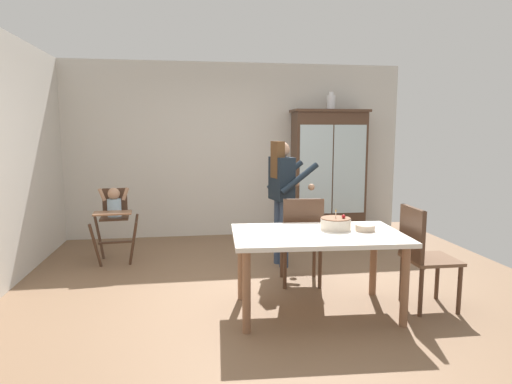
{
  "coord_description": "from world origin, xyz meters",
  "views": [
    {
      "loc": [
        -0.69,
        -4.21,
        1.64
      ],
      "look_at": [
        0.04,
        0.7,
        0.95
      ],
      "focal_mm": 30.41,
      "sensor_mm": 36.0,
      "label": 1
    }
  ],
  "objects_px": {
    "adult_person": "(282,188)",
    "dining_table": "(317,243)",
    "serving_bowl": "(365,228)",
    "high_chair_with_toddler": "(114,211)",
    "dining_chair_right_end": "(421,250)",
    "ceramic_vase": "(331,102)",
    "china_cabinet": "(328,173)",
    "birthday_cake": "(336,223)",
    "dining_chair_far_side": "(302,235)"
  },
  "relations": [
    {
      "from": "ceramic_vase",
      "to": "dining_table",
      "type": "height_order",
      "value": "ceramic_vase"
    },
    {
      "from": "dining_table",
      "to": "serving_bowl",
      "type": "distance_m",
      "value": 0.47
    },
    {
      "from": "ceramic_vase",
      "to": "adult_person",
      "type": "bearing_deg",
      "value": -126.06
    },
    {
      "from": "dining_table",
      "to": "china_cabinet",
      "type": "bearing_deg",
      "value": 70.41
    },
    {
      "from": "high_chair_with_toddler",
      "to": "dining_table",
      "type": "height_order",
      "value": "high_chair_with_toddler"
    },
    {
      "from": "high_chair_with_toddler",
      "to": "adult_person",
      "type": "relative_size",
      "value": 0.62
    },
    {
      "from": "serving_bowl",
      "to": "dining_chair_far_side",
      "type": "relative_size",
      "value": 0.19
    },
    {
      "from": "ceramic_vase",
      "to": "high_chair_with_toddler",
      "type": "relative_size",
      "value": 0.28
    },
    {
      "from": "dining_table",
      "to": "serving_bowl",
      "type": "height_order",
      "value": "serving_bowl"
    },
    {
      "from": "adult_person",
      "to": "serving_bowl",
      "type": "height_order",
      "value": "adult_person"
    },
    {
      "from": "dining_chair_right_end",
      "to": "dining_chair_far_side",
      "type": "bearing_deg",
      "value": 53.08
    },
    {
      "from": "high_chair_with_toddler",
      "to": "birthday_cake",
      "type": "relative_size",
      "value": 3.39
    },
    {
      "from": "china_cabinet",
      "to": "serving_bowl",
      "type": "height_order",
      "value": "china_cabinet"
    },
    {
      "from": "serving_bowl",
      "to": "birthday_cake",
      "type": "bearing_deg",
      "value": 158.41
    },
    {
      "from": "high_chair_with_toddler",
      "to": "dining_chair_far_side",
      "type": "height_order",
      "value": "dining_chair_far_side"
    },
    {
      "from": "high_chair_with_toddler",
      "to": "adult_person",
      "type": "bearing_deg",
      "value": -17.85
    },
    {
      "from": "dining_table",
      "to": "birthday_cake",
      "type": "xyz_separation_m",
      "value": [
        0.21,
        0.12,
        0.15
      ]
    },
    {
      "from": "china_cabinet",
      "to": "adult_person",
      "type": "distance_m",
      "value": 1.81
    },
    {
      "from": "serving_bowl",
      "to": "dining_chair_far_side",
      "type": "xyz_separation_m",
      "value": [
        -0.43,
        0.65,
        -0.21
      ]
    },
    {
      "from": "high_chair_with_toddler",
      "to": "dining_chair_right_end",
      "type": "distance_m",
      "value": 3.62
    },
    {
      "from": "serving_bowl",
      "to": "adult_person",
      "type": "bearing_deg",
      "value": 109.05
    },
    {
      "from": "dining_chair_right_end",
      "to": "serving_bowl",
      "type": "bearing_deg",
      "value": 82.17
    },
    {
      "from": "birthday_cake",
      "to": "dining_chair_far_side",
      "type": "relative_size",
      "value": 0.29
    },
    {
      "from": "high_chair_with_toddler",
      "to": "dining_table",
      "type": "relative_size",
      "value": 0.61
    },
    {
      "from": "birthday_cake",
      "to": "dining_chair_far_side",
      "type": "height_order",
      "value": "dining_chair_far_side"
    },
    {
      "from": "ceramic_vase",
      "to": "birthday_cake",
      "type": "bearing_deg",
      "value": -106.82
    },
    {
      "from": "dining_table",
      "to": "dining_chair_right_end",
      "type": "relative_size",
      "value": 1.63
    },
    {
      "from": "china_cabinet",
      "to": "birthday_cake",
      "type": "relative_size",
      "value": 7.08
    },
    {
      "from": "high_chair_with_toddler",
      "to": "dining_chair_right_end",
      "type": "height_order",
      "value": "dining_chair_right_end"
    },
    {
      "from": "ceramic_vase",
      "to": "dining_chair_right_end",
      "type": "height_order",
      "value": "ceramic_vase"
    },
    {
      "from": "china_cabinet",
      "to": "dining_chair_far_side",
      "type": "xyz_separation_m",
      "value": [
        -1.0,
        -2.22,
        -0.44
      ]
    },
    {
      "from": "china_cabinet",
      "to": "serving_bowl",
      "type": "relative_size",
      "value": 11.01
    },
    {
      "from": "dining_table",
      "to": "high_chair_with_toddler",
      "type": "bearing_deg",
      "value": 137.91
    },
    {
      "from": "high_chair_with_toddler",
      "to": "dining_chair_far_side",
      "type": "distance_m",
      "value": 2.43
    },
    {
      "from": "dining_chair_far_side",
      "to": "china_cabinet",
      "type": "bearing_deg",
      "value": -107.54
    },
    {
      "from": "ceramic_vase",
      "to": "dining_chair_right_end",
      "type": "xyz_separation_m",
      "value": [
        -0.07,
        -2.96,
        -1.54
      ]
    },
    {
      "from": "adult_person",
      "to": "dining_table",
      "type": "relative_size",
      "value": 0.98
    },
    {
      "from": "high_chair_with_toddler",
      "to": "dining_chair_right_end",
      "type": "relative_size",
      "value": 0.99
    },
    {
      "from": "birthday_cake",
      "to": "adult_person",
      "type": "bearing_deg",
      "value": 100.22
    },
    {
      "from": "adult_person",
      "to": "birthday_cake",
      "type": "xyz_separation_m",
      "value": [
        0.24,
        -1.3,
        -0.17
      ]
    },
    {
      "from": "high_chair_with_toddler",
      "to": "serving_bowl",
      "type": "bearing_deg",
      "value": -41.57
    },
    {
      "from": "china_cabinet",
      "to": "adult_person",
      "type": "bearing_deg",
      "value": -125.68
    },
    {
      "from": "adult_person",
      "to": "dining_chair_right_end",
      "type": "distance_m",
      "value": 1.84
    },
    {
      "from": "ceramic_vase",
      "to": "birthday_cake",
      "type": "relative_size",
      "value": 0.96
    },
    {
      "from": "birthday_cake",
      "to": "dining_table",
      "type": "bearing_deg",
      "value": -150.05
    },
    {
      "from": "adult_person",
      "to": "serving_bowl",
      "type": "bearing_deg",
      "value": -173.38
    },
    {
      "from": "dining_table",
      "to": "dining_chair_right_end",
      "type": "distance_m",
      "value": 0.98
    },
    {
      "from": "ceramic_vase",
      "to": "serving_bowl",
      "type": "height_order",
      "value": "ceramic_vase"
    },
    {
      "from": "serving_bowl",
      "to": "dining_table",
      "type": "bearing_deg",
      "value": -177.32
    },
    {
      "from": "china_cabinet",
      "to": "dining_chair_right_end",
      "type": "xyz_separation_m",
      "value": [
        -0.06,
        -2.96,
        -0.44
      ]
    }
  ]
}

